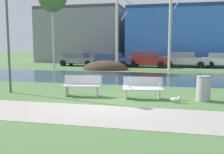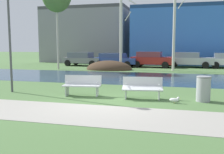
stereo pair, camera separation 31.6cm
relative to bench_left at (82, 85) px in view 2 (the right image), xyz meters
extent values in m
plane|color=#4C703D|center=(1.30, 8.95, -0.47)|extent=(120.00, 120.00, 0.00)
cube|color=#9E998E|center=(1.30, -2.75, -0.47)|extent=(60.00, 2.43, 0.01)
cube|color=#2D475B|center=(1.30, 6.80, -0.47)|extent=(80.00, 6.80, 0.01)
ellipsoid|color=#423021|center=(-2.07, 12.14, -0.47)|extent=(4.16, 2.96, 1.63)
cube|color=silver|center=(0.01, -0.09, -0.02)|extent=(1.65, 0.69, 0.05)
cube|color=silver|center=(-0.02, 0.18, 0.20)|extent=(1.60, 0.30, 0.40)
cube|color=silver|center=(-0.65, -0.12, -0.25)|extent=(0.10, 0.43, 0.45)
cube|color=silver|center=(0.65, 0.05, -0.25)|extent=(0.10, 0.43, 0.45)
cylinder|color=silver|center=(-0.64, -0.16, 0.12)|extent=(0.08, 0.28, 0.04)
cylinder|color=silver|center=(0.66, 0.01, 0.12)|extent=(0.08, 0.28, 0.04)
cube|color=silver|center=(2.58, -0.09, -0.02)|extent=(1.65, 0.69, 0.16)
cube|color=silver|center=(2.54, 0.18, 0.20)|extent=(1.60, 0.30, 0.40)
cube|color=silver|center=(1.92, -0.12, -0.25)|extent=(0.10, 0.43, 0.45)
cube|color=silver|center=(3.22, 0.05, -0.25)|extent=(0.10, 0.43, 0.45)
cylinder|color=silver|center=(1.93, -0.16, 0.12)|extent=(0.08, 0.28, 0.04)
cylinder|color=silver|center=(3.23, 0.01, 0.12)|extent=(0.08, 0.28, 0.04)
cylinder|color=#999B9E|center=(4.89, 0.10, 0.01)|extent=(0.53, 0.53, 0.97)
torus|color=#5B5D5E|center=(4.89, 0.10, 0.47)|extent=(0.55, 0.55, 0.04)
ellipsoid|color=white|center=(3.82, -0.49, -0.35)|extent=(0.33, 0.15, 0.15)
sphere|color=white|center=(3.97, -0.49, -0.28)|extent=(0.11, 0.11, 0.11)
cone|color=gold|center=(4.03, -0.49, -0.28)|extent=(0.06, 0.03, 0.03)
cylinder|color=gold|center=(3.84, -0.52, -0.42)|extent=(0.01, 0.01, 0.10)
cylinder|color=gold|center=(3.84, -0.46, -0.42)|extent=(0.01, 0.01, 0.10)
cylinder|color=#4C4C51|center=(-3.49, 0.09, 1.93)|extent=(0.10, 0.10, 4.81)
cylinder|color=#BCB7A8|center=(-6.68, 11.39, 3.80)|extent=(0.18, 0.18, 8.55)
cylinder|color=beige|center=(-1.11, 12.64, 3.40)|extent=(0.23, 0.23, 7.73)
cylinder|color=beige|center=(-0.55, 13.03, 4.28)|extent=(0.77, 1.07, 0.71)
cylinder|color=beige|center=(3.52, 12.52, 4.15)|extent=(0.22, 0.22, 9.24)
cylinder|color=beige|center=(4.14, 12.94, 5.31)|extent=(0.77, 1.08, 0.96)
cube|color=slate|center=(-5.84, 15.70, 0.13)|extent=(4.38, 2.21, 0.56)
cube|color=slate|center=(-6.18, 15.72, 0.69)|extent=(2.50, 1.84, 0.57)
cylinder|color=black|center=(-4.37, 16.51, -0.15)|extent=(0.66, 0.27, 0.64)
cylinder|color=black|center=(-4.53, 14.65, -0.15)|extent=(0.66, 0.27, 0.64)
cylinder|color=black|center=(-7.16, 16.74, -0.15)|extent=(0.66, 0.27, 0.64)
cylinder|color=black|center=(-7.31, 14.88, -0.15)|extent=(0.66, 0.27, 0.64)
cube|color=#2D4793|center=(-2.23, 15.51, 0.14)|extent=(4.59, 2.25, 0.59)
cube|color=#32457F|center=(-2.58, 15.54, 0.67)|extent=(2.62, 1.86, 0.46)
cylinder|color=black|center=(-0.69, 16.33, -0.15)|extent=(0.66, 0.27, 0.64)
cylinder|color=black|center=(-0.85, 14.45, -0.15)|extent=(0.66, 0.27, 0.64)
cylinder|color=black|center=(-3.61, 16.57, -0.15)|extent=(0.66, 0.27, 0.64)
cylinder|color=black|center=(-3.77, 14.69, -0.15)|extent=(0.66, 0.27, 0.64)
cube|color=maroon|center=(1.47, 15.64, 0.20)|extent=(4.28, 2.17, 0.70)
cube|color=brown|center=(1.14, 15.66, 0.81)|extent=(2.44, 1.80, 0.52)
cylinder|color=black|center=(2.90, 16.44, -0.15)|extent=(0.66, 0.27, 0.64)
cylinder|color=black|center=(2.75, 14.61, -0.15)|extent=(0.66, 0.27, 0.64)
cylinder|color=black|center=(0.18, 16.66, -0.15)|extent=(0.66, 0.27, 0.64)
cylinder|color=black|center=(0.03, 14.83, -0.15)|extent=(0.66, 0.27, 0.64)
cube|color=#B2B5BC|center=(5.03, 16.31, 0.18)|extent=(4.60, 2.15, 0.67)
cube|color=gray|center=(4.68, 16.33, 0.77)|extent=(2.63, 1.77, 0.50)
cylinder|color=black|center=(6.58, 17.07, -0.15)|extent=(0.66, 0.27, 0.64)
cylinder|color=black|center=(6.43, 15.29, -0.15)|extent=(0.66, 0.27, 0.64)
cylinder|color=black|center=(3.64, 17.32, -0.15)|extent=(0.66, 0.27, 0.64)
cylinder|color=black|center=(3.49, 15.54, -0.15)|extent=(0.66, 0.27, 0.64)
cylinder|color=black|center=(7.50, 17.35, -0.15)|extent=(0.66, 0.27, 0.64)
cylinder|color=black|center=(7.35, 15.54, -0.15)|extent=(0.66, 0.27, 0.64)
cube|color=gray|center=(-7.96, 23.24, 2.85)|extent=(11.04, 6.89, 6.65)
cube|color=#48484B|center=(-7.96, 23.24, 6.38)|extent=(11.04, 6.89, 0.40)
cube|color=#3870C6|center=(6.74, 22.94, 2.63)|extent=(16.29, 8.88, 6.21)
cube|color=navy|center=(6.74, 22.94, 5.94)|extent=(16.29, 8.88, 0.40)
camera|label=1|loc=(3.61, -10.26, 1.65)|focal=41.42mm
camera|label=2|loc=(3.92, -10.19, 1.65)|focal=41.42mm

